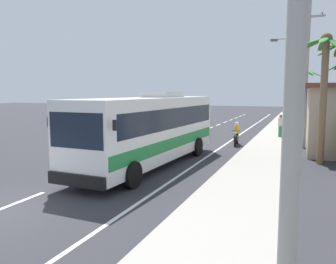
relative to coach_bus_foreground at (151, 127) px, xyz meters
name	(u,v)px	position (x,y,z in m)	size (l,w,h in m)	color
sidewalk_kerb	(262,163)	(5.07, 2.14, -1.81)	(3.20, 90.00, 0.14)	#A8A399
lane_markings	(199,146)	(0.51, 6.60, -1.88)	(3.87, 71.00, 0.01)	white
coach_bus_foreground	(151,127)	(0.00, 0.00, 0.00)	(3.32, 11.34, 3.62)	white
motorcycle_beside_bus	(236,136)	(2.73, 7.97, -1.23)	(0.56, 1.96, 1.59)	black
pedestrian_midwalk	(280,125)	(5.30, 12.45, -0.84)	(0.36, 0.36, 1.72)	#2D7A47
utility_pole_mid	(305,70)	(6.89, 8.33, 3.12)	(3.17, 0.24, 9.44)	#9E9E99
palm_nearest	(305,84)	(6.98, 27.20, 2.67)	(3.78, 3.92, 6.40)	brown
palm_second	(325,74)	(7.77, 3.41, 2.61)	(3.05, 3.25, 6.44)	brown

